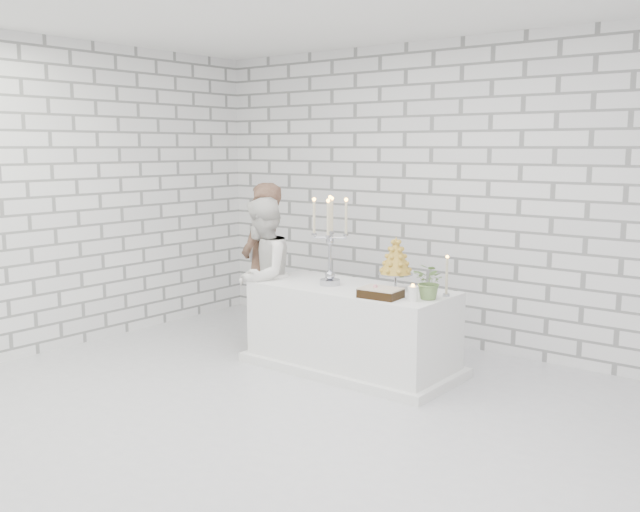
{
  "coord_description": "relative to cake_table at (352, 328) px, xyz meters",
  "views": [
    {
      "loc": [
        3.2,
        -3.74,
        1.97
      ],
      "look_at": [
        -0.48,
        0.93,
        1.05
      ],
      "focal_mm": 39.71,
      "sensor_mm": 36.0,
      "label": 1
    }
  ],
  "objects": [
    {
      "name": "ground",
      "position": [
        0.35,
        -1.23,
        -0.38
      ],
      "size": [
        6.0,
        5.0,
        0.01
      ],
      "primitive_type": "cube",
      "color": "silver",
      "rests_on": "ground"
    },
    {
      "name": "wall_back",
      "position": [
        0.35,
        1.27,
        1.12
      ],
      "size": [
        6.0,
        0.01,
        3.0
      ],
      "primitive_type": "cube",
      "color": "white",
      "rests_on": "ground"
    },
    {
      "name": "wall_left",
      "position": [
        -2.65,
        -1.23,
        1.12
      ],
      "size": [
        0.01,
        5.0,
        3.0
      ],
      "primitive_type": "cube",
      "color": "white",
      "rests_on": "ground"
    },
    {
      "name": "cake_table",
      "position": [
        0.0,
        0.0,
        0.0
      ],
      "size": [
        1.8,
        0.8,
        0.75
      ],
      "primitive_type": "cube",
      "color": "white",
      "rests_on": "ground"
    },
    {
      "name": "groom",
      "position": [
        -1.13,
        0.07,
        0.44
      ],
      "size": [
        0.54,
        0.68,
        1.63
      ],
      "primitive_type": "imported",
      "rotation": [
        0.0,
        0.0,
        -1.29
      ],
      "color": "#4A2D20",
      "rests_on": "ground"
    },
    {
      "name": "bride",
      "position": [
        -0.96,
        -0.12,
        0.38
      ],
      "size": [
        0.81,
        0.89,
        1.5
      ],
      "primitive_type": "imported",
      "rotation": [
        0.0,
        0.0,
        -1.17
      ],
      "color": "white",
      "rests_on": "ground"
    },
    {
      "name": "candelabra",
      "position": [
        -0.21,
        -0.05,
        0.77
      ],
      "size": [
        0.39,
        0.39,
        0.8
      ],
      "primitive_type": null,
      "rotation": [
        0.0,
        0.0,
        -0.25
      ],
      "color": "#A6A7B1",
      "rests_on": "cake_table"
    },
    {
      "name": "croquembouche",
      "position": [
        0.37,
        0.13,
        0.61
      ],
      "size": [
        0.37,
        0.37,
        0.46
      ],
      "primitive_type": null,
      "rotation": [
        0.0,
        0.0,
        -0.26
      ],
      "color": "olive",
      "rests_on": "cake_table"
    },
    {
      "name": "chocolate_cake",
      "position": [
        0.45,
        -0.22,
        0.42
      ],
      "size": [
        0.34,
        0.25,
        0.08
      ],
      "primitive_type": "cube",
      "rotation": [
        0.0,
        0.0,
        0.07
      ],
      "color": "black",
      "rests_on": "cake_table"
    },
    {
      "name": "pillar_candle",
      "position": [
        0.72,
        -0.18,
        0.44
      ],
      "size": [
        0.1,
        0.1,
        0.12
      ],
      "primitive_type": "cylinder",
      "rotation": [
        0.0,
        0.0,
        0.29
      ],
      "color": "white",
      "rests_on": "cake_table"
    },
    {
      "name": "extra_taper",
      "position": [
        0.84,
        0.16,
        0.54
      ],
      "size": [
        0.07,
        0.07,
        0.32
      ],
      "primitive_type": "cylinder",
      "rotation": [
        0.0,
        0.0,
        -0.17
      ],
      "color": "beige",
      "rests_on": "cake_table"
    },
    {
      "name": "flowers",
      "position": [
        0.8,
        -0.03,
        0.52
      ],
      "size": [
        0.3,
        0.27,
        0.3
      ],
      "primitive_type": "imported",
      "rotation": [
        0.0,
        0.0,
        -0.18
      ],
      "color": "#557840",
      "rests_on": "cake_table"
    }
  ]
}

